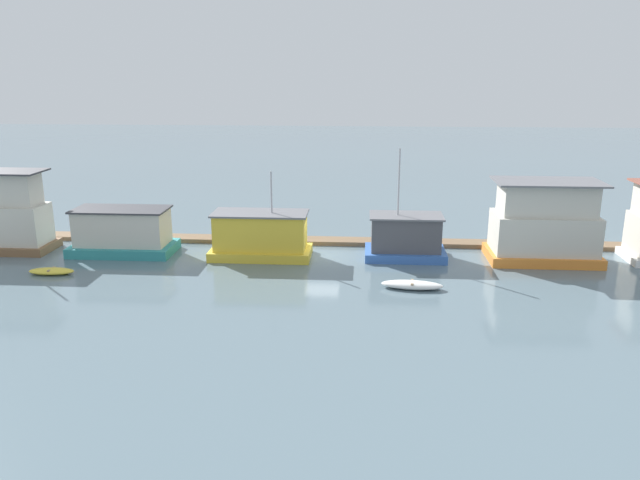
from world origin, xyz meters
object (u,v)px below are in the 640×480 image
at_px(dinghy_white, 412,285).
at_px(mooring_post_centre, 289,236).
at_px(mooring_post_near_right, 112,233).
at_px(houseboat_brown, 5,216).
at_px(houseboat_orange, 544,225).
at_px(houseboat_teal, 123,233).
at_px(mooring_post_near_left, 281,232).
at_px(houseboat_blue, 405,238).
at_px(dinghy_yellow, 51,271).
at_px(houseboat_yellow, 261,236).

distance_m(dinghy_white, mooring_post_centre, 11.87).
xyz_separation_m(dinghy_white, mooring_post_near_right, (-21.42, 8.50, 0.48)).
xyz_separation_m(houseboat_brown, houseboat_orange, (37.02, 0.26, -0.06)).
bearing_deg(mooring_post_near_right, houseboat_teal, -53.57).
height_order(mooring_post_centre, mooring_post_near_left, mooring_post_near_left).
relative_size(houseboat_blue, dinghy_yellow, 2.58).
bearing_deg(mooring_post_near_right, houseboat_blue, -5.97).
xyz_separation_m(mooring_post_centre, mooring_post_near_right, (-13.15, 0.00, -0.01)).
distance_m(houseboat_blue, dinghy_yellow, 22.94).
bearing_deg(mooring_post_centre, dinghy_white, -45.75).
xyz_separation_m(houseboat_teal, dinghy_yellow, (-2.82, -4.88, -1.28)).
height_order(houseboat_teal, houseboat_orange, houseboat_orange).
height_order(houseboat_orange, mooring_post_near_right, houseboat_orange).
height_order(houseboat_orange, dinghy_yellow, houseboat_orange).
distance_m(mooring_post_centre, mooring_post_near_left, 0.66).
xyz_separation_m(houseboat_blue, mooring_post_centre, (-8.22, 2.24, -0.66)).
height_order(houseboat_brown, dinghy_yellow, houseboat_brown).
distance_m(mooring_post_near_right, mooring_post_near_left, 12.58).
height_order(houseboat_blue, dinghy_white, houseboat_blue).
xyz_separation_m(dinghy_yellow, mooring_post_near_right, (0.95, 7.41, 0.53)).
height_order(houseboat_brown, mooring_post_centre, houseboat_brown).
distance_m(houseboat_orange, mooring_post_centre, 17.56).
height_order(mooring_post_near_right, mooring_post_near_left, mooring_post_near_left).
height_order(houseboat_brown, mooring_post_near_left, houseboat_brown).
height_order(houseboat_yellow, houseboat_orange, houseboat_yellow).
relative_size(dinghy_yellow, mooring_post_near_left, 1.35).
bearing_deg(houseboat_yellow, dinghy_white, -30.06).
distance_m(houseboat_orange, dinghy_white, 11.24).
bearing_deg(houseboat_orange, houseboat_yellow, -178.27).
relative_size(houseboat_yellow, houseboat_blue, 0.91).
distance_m(houseboat_blue, dinghy_white, 6.37).
bearing_deg(houseboat_teal, houseboat_blue, 0.86).
bearing_deg(mooring_post_centre, houseboat_orange, -7.30).
xyz_separation_m(houseboat_brown, mooring_post_centre, (19.69, 2.47, -1.79)).
xyz_separation_m(houseboat_yellow, dinghy_white, (9.85, -5.70, -1.24)).
distance_m(houseboat_brown, houseboat_orange, 37.02).
height_order(dinghy_white, mooring_post_near_right, mooring_post_near_right).
xyz_separation_m(dinghy_white, mooring_post_centre, (-8.28, 8.50, 0.49)).
xyz_separation_m(houseboat_teal, houseboat_yellow, (9.70, -0.26, 0.00)).
xyz_separation_m(houseboat_brown, mooring_post_near_left, (19.12, 2.47, -1.45)).
height_order(houseboat_yellow, dinghy_yellow, houseboat_yellow).
bearing_deg(houseboat_blue, dinghy_yellow, -166.95).
xyz_separation_m(houseboat_yellow, mooring_post_centre, (1.58, 2.79, -0.75)).
relative_size(dinghy_white, mooring_post_centre, 2.53).
bearing_deg(houseboat_orange, dinghy_white, -145.26).
relative_size(dinghy_yellow, mooring_post_centre, 1.98).
bearing_deg(houseboat_brown, mooring_post_centre, 7.16).
bearing_deg(mooring_post_near_right, mooring_post_near_left, 0.00).
distance_m(houseboat_yellow, houseboat_orange, 18.94).
distance_m(houseboat_yellow, dinghy_yellow, 13.40).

